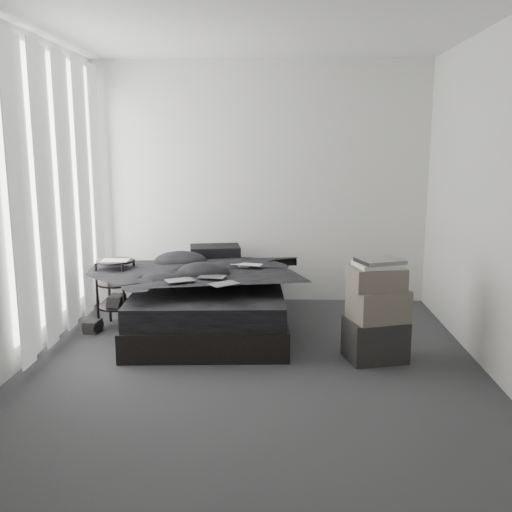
{
  "coord_description": "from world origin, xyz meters",
  "views": [
    {
      "loc": [
        0.2,
        -4.12,
        1.71
      ],
      "look_at": [
        0.0,
        0.8,
        0.75
      ],
      "focal_mm": 40.0,
      "sensor_mm": 36.0,
      "label": 1
    }
  ],
  "objects_px": {
    "bed": "(210,316)",
    "side_stand": "(116,294)",
    "laptop": "(245,259)",
    "box_lower": "(375,339)"
  },
  "relations": [
    {
      "from": "bed",
      "to": "side_stand",
      "type": "distance_m",
      "value": 0.92
    },
    {
      "from": "laptop",
      "to": "side_stand",
      "type": "relative_size",
      "value": 0.45
    },
    {
      "from": "laptop",
      "to": "side_stand",
      "type": "distance_m",
      "value": 1.28
    },
    {
      "from": "side_stand",
      "to": "box_lower",
      "type": "xyz_separation_m",
      "value": [
        2.32,
        -0.77,
        -0.15
      ]
    },
    {
      "from": "side_stand",
      "to": "box_lower",
      "type": "relative_size",
      "value": 1.41
    },
    {
      "from": "bed",
      "to": "box_lower",
      "type": "bearing_deg",
      "value": -30.18
    },
    {
      "from": "bed",
      "to": "box_lower",
      "type": "relative_size",
      "value": 4.01
    },
    {
      "from": "bed",
      "to": "side_stand",
      "type": "xyz_separation_m",
      "value": [
        -0.9,
        0.05,
        0.2
      ]
    },
    {
      "from": "box_lower",
      "to": "side_stand",
      "type": "bearing_deg",
      "value": 161.76
    },
    {
      "from": "side_stand",
      "to": "laptop",
      "type": "bearing_deg",
      "value": 0.85
    }
  ]
}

